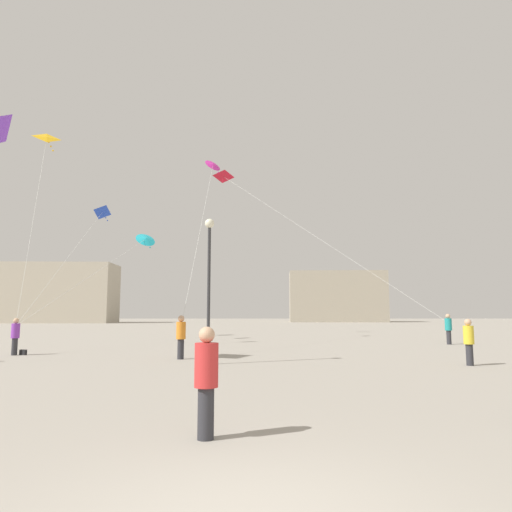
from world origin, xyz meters
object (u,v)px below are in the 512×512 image
(building_left_hall, at_px, (63,293))
(building_centre_hall, at_px, (338,297))
(handbag_beside_flyer, at_px, (25,352))
(person_in_yellow, at_px, (471,340))
(lamppost_east, at_px, (211,267))
(kite_cobalt_delta, at_px, (103,214))
(person_in_teal, at_px, (450,328))
(kite_cyan_diamond, at_px, (147,239))
(person_in_orange, at_px, (183,335))
(person_in_purple, at_px, (17,335))
(kite_amber_delta, at_px, (48,142))
(kite_magenta_diamond, at_px, (215,166))
(kite_violet_delta, at_px, (0,132))
(person_in_red, at_px, (208,377))
(kite_crimson_delta, at_px, (230,180))

(building_left_hall, distance_m, building_centre_hall, 54.75)
(handbag_beside_flyer, bearing_deg, building_left_hall, 111.59)
(person_in_yellow, xyz_separation_m, lamppost_east, (-9.46, 0.41, 2.69))
(building_left_hall, bearing_deg, kite_cobalt_delta, -64.77)
(person_in_teal, xyz_separation_m, kite_cyan_diamond, (-19.30, 3.75, 5.97))
(person_in_teal, xyz_separation_m, person_in_orange, (-14.66, -8.92, -0.02))
(person_in_purple, distance_m, kite_amber_delta, 11.55)
(kite_cyan_diamond, xyz_separation_m, kite_magenta_diamond, (4.58, 0.89, 5.60))
(person_in_yellow, height_order, lamppost_east, lamppost_east)
(person_in_yellow, bearing_deg, kite_violet_delta, -177.47)
(person_in_orange, xyz_separation_m, kite_magenta_diamond, (-0.06, 13.55, 11.59))
(building_centre_hall, bearing_deg, person_in_yellow, -96.55)
(building_centre_hall, bearing_deg, kite_magenta_diamond, -107.25)
(person_in_yellow, relative_size, kite_cobalt_delta, 0.11)
(kite_amber_delta, bearing_deg, building_centre_hall, 68.17)
(kite_amber_delta, xyz_separation_m, kite_violet_delta, (2.21, -8.66, -2.90))
(person_in_purple, xyz_separation_m, kite_cyan_diamond, (3.08, 10.88, 6.06))
(person_in_yellow, bearing_deg, person_in_purple, 169.30)
(person_in_orange, height_order, building_centre_hall, building_centre_hall)
(person_in_yellow, xyz_separation_m, kite_cobalt_delta, (-19.74, 18.37, 8.58))
(kite_cobalt_delta, distance_m, building_left_hall, 58.84)
(kite_magenta_diamond, bearing_deg, building_centre_hall, 72.75)
(kite_amber_delta, bearing_deg, person_in_teal, 6.78)
(person_in_teal, bearing_deg, person_in_orange, 4.91)
(handbag_beside_flyer, bearing_deg, kite_cyan_diamond, 75.79)
(building_left_hall, bearing_deg, person_in_yellow, -57.94)
(kite_amber_delta, relative_size, lamppost_east, 1.99)
(person_in_red, bearing_deg, kite_magenta_diamond, -145.50)
(person_in_purple, xyz_separation_m, kite_magenta_diamond, (7.66, 11.77, 11.66))
(person_in_yellow, distance_m, person_in_red, 12.92)
(person_in_teal, distance_m, kite_cyan_diamond, 20.55)
(person_in_orange, xyz_separation_m, kite_cobalt_delta, (-8.97, 16.05, 8.51))
(kite_violet_delta, bearing_deg, kite_crimson_delta, 72.79)
(kite_violet_delta, bearing_deg, person_in_yellow, 0.74)
(kite_cyan_diamond, xyz_separation_m, building_left_hall, (-29.35, 56.50, -1.40))
(handbag_beside_flyer, bearing_deg, kite_amber_delta, 109.34)
(person_in_purple, bearing_deg, building_centre_hall, -152.44)
(kite_magenta_diamond, bearing_deg, kite_cobalt_delta, 164.33)
(person_in_red, relative_size, building_centre_hall, 0.08)
(person_in_purple, relative_size, person_in_teal, 0.91)
(person_in_yellow, xyz_separation_m, kite_amber_delta, (-19.63, 8.43, 10.64))
(person_in_purple, xyz_separation_m, lamppost_east, (9.03, -3.69, 2.70))
(kite_amber_delta, distance_m, building_centre_hall, 77.90)
(kite_amber_delta, bearing_deg, handbag_beside_flyer, -70.66)
(kite_crimson_delta, bearing_deg, kite_violet_delta, -107.21)
(kite_magenta_diamond, bearing_deg, handbag_beside_flyer, -122.04)
(kite_violet_delta, distance_m, building_centre_hall, 85.09)
(person_in_purple, height_order, building_centre_hall, building_centre_hall)
(kite_magenta_diamond, height_order, building_centre_hall, kite_magenta_diamond)
(person_in_orange, height_order, kite_cyan_diamond, kite_cyan_diamond)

